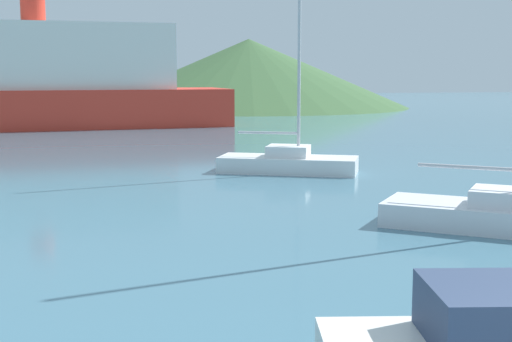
% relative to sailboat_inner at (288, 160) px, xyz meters
% --- Properties ---
extents(sailboat_inner, '(5.53, 3.97, 10.31)m').
position_rel_sailboat_inner_xyz_m(sailboat_inner, '(0.00, 0.00, 0.00)').
color(sailboat_inner, white).
rests_on(sailboat_inner, ground_plane).
extents(sailboat_outer, '(5.87, 5.22, 11.26)m').
position_rel_sailboat_inner_xyz_m(sailboat_outer, '(2.39, -10.97, -0.00)').
color(sailboat_outer, silver).
rests_on(sailboat_outer, ground_plane).
extents(ferry_distant, '(26.79, 8.41, 8.71)m').
position_rel_sailboat_inner_xyz_m(ferry_distant, '(-10.73, 25.29, 2.65)').
color(ferry_distant, red).
rests_on(ferry_distant, ground_plane).
extents(hill_central, '(34.90, 34.90, 7.44)m').
position_rel_sailboat_inner_xyz_m(hill_central, '(10.12, 51.25, 3.25)').
color(hill_central, '#3D6038').
rests_on(hill_central, ground_plane).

